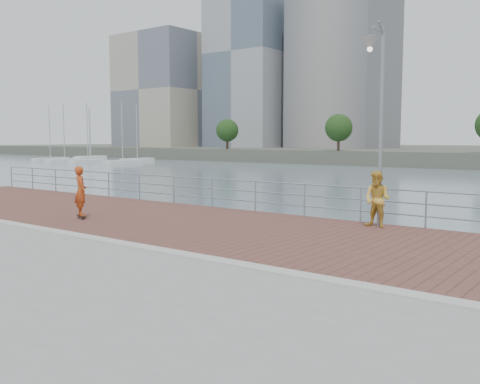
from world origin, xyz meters
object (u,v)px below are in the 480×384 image
Objects in this scene: guardrail at (332,198)px; bystander at (377,199)px; skateboarder at (81,191)px; street_lamp at (376,89)px.

guardrail is 23.35× the size of bystander.
skateboarder is (-6.64, -4.93, 0.23)m from guardrail.
guardrail is 6.83× the size of street_lamp.
street_lamp reaches higher than skateboarder.
street_lamp is at bearing -26.53° from guardrail.
bystander is at bearing -21.35° from guardrail.
guardrail is 2.02m from bystander.
guardrail is 3.95m from street_lamp.
skateboarder is at bearing -154.67° from street_lamp.
bystander is (1.87, -0.73, 0.17)m from guardrail.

